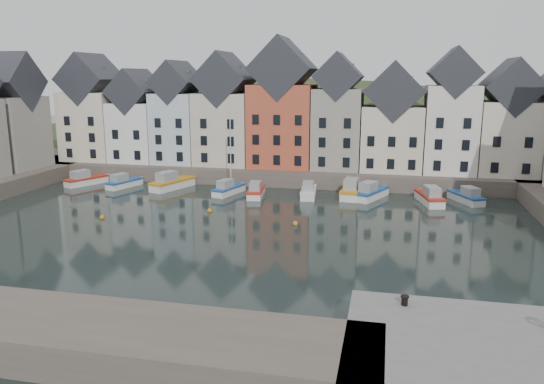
% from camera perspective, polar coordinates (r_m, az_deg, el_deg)
% --- Properties ---
extents(ground, '(260.00, 260.00, 0.00)m').
position_cam_1_polar(ground, '(49.54, -5.37, -4.70)').
color(ground, black).
rests_on(ground, ground).
extents(far_quay, '(90.00, 16.00, 2.00)m').
position_cam_1_polar(far_quay, '(77.63, 1.38, 2.39)').
color(far_quay, '#53483F').
rests_on(far_quay, ground).
extents(near_quay, '(18.00, 10.00, 2.00)m').
position_cam_1_polar(near_quay, '(29.38, 26.42, -16.47)').
color(near_quay, '#60605E').
rests_on(near_quay, ground).
extents(hillside, '(153.60, 70.40, 64.00)m').
position_cam_1_polar(hillside, '(107.13, 4.03, -5.25)').
color(hillside, '#2A371B').
rests_on(hillside, ground).
extents(far_terrace, '(72.37, 8.16, 17.78)m').
position_cam_1_polar(far_terrace, '(74.13, 3.57, 8.03)').
color(far_terrace, beige).
rests_on(far_terrace, far_quay).
extents(mooring_buoys, '(20.50, 5.50, 0.50)m').
position_cam_1_polar(mooring_buoys, '(55.61, -7.63, -2.68)').
color(mooring_buoys, '#C47F17').
rests_on(mooring_buoys, ground).
extents(boat_a, '(4.14, 6.17, 2.28)m').
position_cam_1_polar(boat_a, '(76.18, -19.46, 1.24)').
color(boat_a, silver).
rests_on(boat_a, ground).
extents(boat_b, '(3.25, 5.73, 2.10)m').
position_cam_1_polar(boat_b, '(72.94, -15.69, 0.97)').
color(boat_b, silver).
rests_on(boat_b, ground).
extents(boat_c, '(4.30, 7.22, 2.65)m').
position_cam_1_polar(boat_c, '(70.45, -10.77, 0.96)').
color(boat_c, silver).
rests_on(boat_c, ground).
extents(boat_d, '(3.11, 5.79, 10.58)m').
position_cam_1_polar(boat_d, '(66.36, -4.74, 0.34)').
color(boat_d, silver).
rests_on(boat_d, ground).
extents(boat_e, '(2.45, 5.78, 2.15)m').
position_cam_1_polar(boat_e, '(64.96, -1.74, 0.07)').
color(boat_e, silver).
rests_on(boat_e, ground).
extents(boat_f, '(2.32, 5.84, 2.18)m').
position_cam_1_polar(boat_f, '(64.91, 3.93, 0.05)').
color(boat_f, silver).
rests_on(boat_f, ground).
extents(boat_g, '(2.64, 6.99, 2.63)m').
position_cam_1_polar(boat_g, '(65.46, 8.60, 0.16)').
color(boat_g, silver).
rests_on(boat_g, ground).
extents(boat_h, '(4.23, 6.50, 2.40)m').
position_cam_1_polar(boat_h, '(64.79, 10.58, -0.10)').
color(boat_h, silver).
rests_on(boat_h, ground).
extents(boat_i, '(3.30, 6.45, 2.37)m').
position_cam_1_polar(boat_i, '(64.01, 16.60, -0.58)').
color(boat_i, silver).
rests_on(boat_i, ground).
extents(boat_j, '(3.93, 5.83, 2.16)m').
position_cam_1_polar(boat_j, '(65.96, 20.20, -0.51)').
color(boat_j, silver).
rests_on(boat_j, ground).
extents(mooring_bollard, '(0.48, 0.48, 0.56)m').
position_cam_1_polar(mooring_bollard, '(31.04, 14.08, -11.21)').
color(mooring_bollard, black).
rests_on(mooring_bollard, near_quay).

